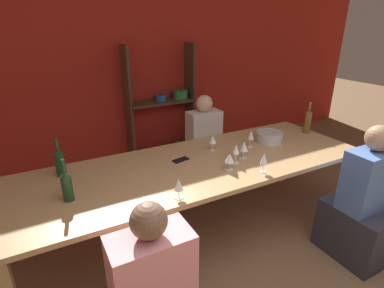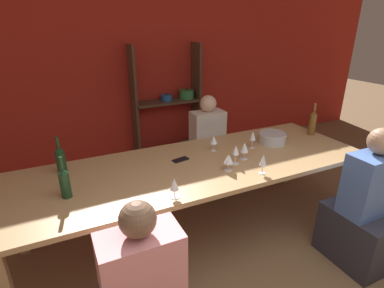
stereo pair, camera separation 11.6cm
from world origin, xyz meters
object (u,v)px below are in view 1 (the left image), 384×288
at_px(wine_bottle_amber, 60,162).
at_px(wine_glass_empty_b, 213,140).
at_px(shelf_unit, 163,118).
at_px(wine_bottle_dark, 67,185).
at_px(wine_glass_empty_d, 179,185).
at_px(wine_bottle_green, 308,121).
at_px(wine_glass_white_a, 264,159).
at_px(person_far_a, 204,153).
at_px(wine_glass_empty_c, 236,150).
at_px(mixing_bowl, 270,136).
at_px(dining_table, 197,170).
at_px(wine_glass_red_a, 230,159).
at_px(wine_glass_red_b, 251,135).
at_px(wine_glass_empty_a, 244,147).
at_px(person_near_b, 361,211).
at_px(cell_phone, 181,160).

relative_size(wine_bottle_amber, wine_glass_empty_b, 2.11).
distance_m(shelf_unit, wine_bottle_dark, 2.56).
bearing_deg(wine_glass_empty_d, wine_bottle_dark, 154.12).
relative_size(wine_bottle_amber, wine_glass_empty_d, 2.08).
distance_m(wine_bottle_green, wine_bottle_amber, 2.59).
bearing_deg(wine_glass_white_a, person_far_a, 82.29).
bearing_deg(wine_bottle_dark, wine_glass_empty_c, -2.17).
relative_size(shelf_unit, mixing_bowl, 5.88).
relative_size(wine_bottle_dark, person_far_a, 0.27).
height_order(mixing_bowl, wine_glass_white_a, wine_glass_white_a).
bearing_deg(wine_glass_white_a, dining_table, 135.12).
relative_size(wine_glass_red_a, wine_glass_red_b, 0.86).
height_order(mixing_bowl, wine_glass_red_b, wine_glass_red_b).
relative_size(mixing_bowl, wine_bottle_amber, 0.89).
height_order(dining_table, mixing_bowl, mixing_bowl).
bearing_deg(wine_glass_empty_a, wine_glass_empty_d, -157.67).
distance_m(wine_bottle_dark, wine_bottle_amber, 0.42).
relative_size(wine_bottle_green, person_near_b, 0.29).
bearing_deg(wine_bottle_amber, cell_phone, -11.42).
relative_size(wine_bottle_green, wine_glass_empty_a, 2.20).
bearing_deg(dining_table, wine_glass_empty_a, -12.23).
bearing_deg(wine_glass_red_b, wine_glass_empty_d, -153.50).
distance_m(wine_glass_white_a, person_far_a, 1.38).
height_order(shelf_unit, person_far_a, shelf_unit).
relative_size(shelf_unit, wine_glass_empty_d, 10.88).
bearing_deg(wine_glass_empty_a, cell_phone, 158.02).
bearing_deg(shelf_unit, dining_table, -103.73).
bearing_deg(wine_glass_red_a, wine_bottle_amber, 156.40).
distance_m(mixing_bowl, wine_glass_white_a, 0.74).
bearing_deg(wine_glass_empty_d, shelf_unit, 69.91).
xyz_separation_m(wine_bottle_amber, wine_glass_empty_d, (0.70, -0.76, -0.02)).
bearing_deg(mixing_bowl, wine_glass_empty_d, -157.66).
height_order(wine_bottle_dark, wine_glass_empty_b, wine_bottle_dark).
bearing_deg(wine_glass_empty_a, wine_glass_red_b, 39.37).
bearing_deg(wine_bottle_green, wine_glass_empty_d, -163.54).
bearing_deg(wine_glass_white_a, person_near_b, -33.31).
bearing_deg(person_far_a, wine_glass_white_a, 82.29).
bearing_deg(wine_bottle_dark, person_far_a, 30.28).
distance_m(dining_table, wine_bottle_dark, 1.11).
distance_m(wine_glass_red_b, cell_phone, 0.78).
xyz_separation_m(dining_table, wine_glass_empty_b, (0.27, 0.19, 0.18)).
bearing_deg(wine_glass_empty_b, wine_bottle_amber, 174.34).
bearing_deg(wine_glass_empty_b, wine_glass_empty_d, -136.89).
distance_m(wine_glass_empty_b, wine_glass_red_b, 0.40).
height_order(wine_bottle_dark, wine_glass_white_a, wine_bottle_dark).
height_order(wine_bottle_dark, wine_glass_empty_d, wine_bottle_dark).
bearing_deg(dining_table, person_far_a, 56.55).
xyz_separation_m(mixing_bowl, wine_glass_white_a, (-0.52, -0.51, 0.06)).
xyz_separation_m(dining_table, cell_phone, (-0.10, 0.12, 0.07)).
relative_size(wine_bottle_amber, wine_glass_empty_a, 2.00).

